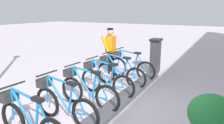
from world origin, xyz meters
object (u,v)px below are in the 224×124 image
bike_docked_4 (62,103)px  worker_near_rack (110,49)px  bike_docked_0 (129,66)px  planter_bush (211,120)px  bike_docked_1 (118,72)px  bike_docked_3 (86,90)px  bike_docked_2 (104,80)px  bike_docked_5 (29,122)px  payment_kiosk (155,55)px

bike_docked_4 → worker_near_rack: 3.63m
bike_docked_0 → worker_near_rack: bearing=-12.1°
bike_docked_4 → planter_bush: 2.76m
worker_near_rack → planter_bush: bearing=140.0°
bike_docked_1 → bike_docked_3: size_ratio=1.00×
bike_docked_1 → planter_bush: bike_docked_1 is taller
bike_docked_2 → bike_docked_5: (0.00, 2.49, 0.00)m
bike_docked_5 → worker_near_rack: worker_near_rack is taller
worker_near_rack → bike_docked_5: bearing=101.1°
payment_kiosk → bike_docked_1: (0.57, 1.85, -0.24)m
bike_docked_5 → worker_near_rack: (0.85, -4.33, 0.48)m
bike_docked_1 → bike_docked_2: (0.00, 0.83, 0.00)m
bike_docked_0 → bike_docked_5: 4.14m
bike_docked_1 → bike_docked_2: 0.83m
bike_docked_1 → bike_docked_3: same height
bike_docked_3 → worker_near_rack: (0.85, -2.67, 0.48)m
payment_kiosk → bike_docked_0: (0.57, 1.02, -0.24)m
bike_docked_4 → planter_bush: (-2.71, -0.51, 0.11)m
bike_docked_1 → bike_docked_5: size_ratio=1.00×
payment_kiosk → bike_docked_3: bearing=80.7°
bike_docked_0 → worker_near_rack: size_ratio=1.04×
worker_near_rack → bike_docked_3: bearing=107.6°
bike_docked_0 → bike_docked_5: (0.00, 4.14, 0.00)m
planter_bush → bike_docked_4: bearing=10.7°
bike_docked_2 → worker_near_rack: (0.85, -1.84, 0.48)m
bike_docked_0 → bike_docked_3: size_ratio=1.00×
worker_near_rack → planter_bush: size_ratio=1.71×
bike_docked_0 → bike_docked_2: size_ratio=1.00×
bike_docked_2 → worker_near_rack: 2.08m
bike_docked_4 → bike_docked_5: bearing=90.0°
bike_docked_0 → bike_docked_2: (0.00, 1.66, 0.00)m
worker_near_rack → bike_docked_2: bearing=114.7°
bike_docked_2 → bike_docked_5: same height
bike_docked_5 → planter_bush: 3.03m
bike_docked_4 → bike_docked_5: 0.83m
payment_kiosk → bike_docked_0: payment_kiosk is taller
planter_bush → bike_docked_5: bearing=26.3°
bike_docked_2 → bike_docked_4: bearing=90.0°
bike_docked_3 → bike_docked_0: bearing=-90.0°
bike_docked_0 → bike_docked_2: same height
bike_docked_2 → bike_docked_3: (0.00, 0.83, 0.00)m
bike_docked_5 → worker_near_rack: bearing=-78.9°
bike_docked_2 → bike_docked_1: bearing=-90.0°
bike_docked_1 → planter_bush: size_ratio=1.77×
bike_docked_4 → bike_docked_5: size_ratio=1.00×
bike_docked_0 → bike_docked_4: size_ratio=1.00×
bike_docked_4 → payment_kiosk: bearing=-97.5°
bike_docked_2 → bike_docked_0: bearing=-90.0°
bike_docked_1 → payment_kiosk: bearing=-107.2°
bike_docked_3 → planter_bush: 2.73m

